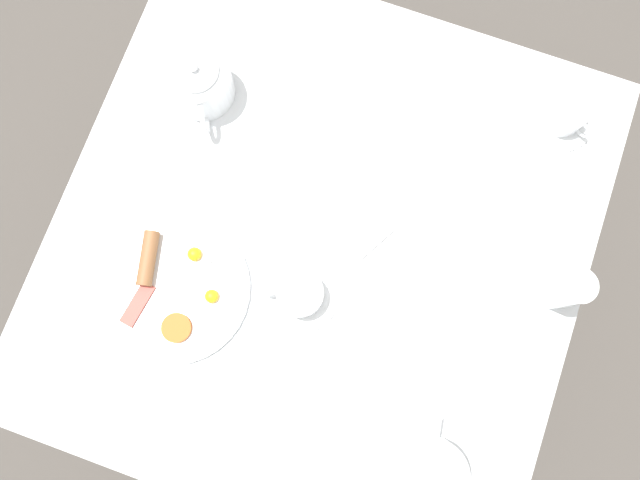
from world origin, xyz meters
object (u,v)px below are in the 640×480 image
at_px(teapot_near, 428,473).
at_px(fork_by_plate, 473,272).
at_px(napkin_folded, 356,222).
at_px(teacup_with_saucer_left, 301,294).
at_px(breakfast_plate, 175,287).
at_px(teacup_with_saucer_right, 564,114).
at_px(knife_by_plate, 350,96).
at_px(teapot_far, 200,82).
at_px(water_glass_tall, 565,289).

distance_m(teapot_near, fork_by_plate, 0.39).
bearing_deg(teapot_near, napkin_folded, 28.21).
bearing_deg(fork_by_plate, teacup_with_saucer_left, 27.36).
relative_size(breakfast_plate, napkin_folded, 1.92).
height_order(breakfast_plate, teacup_with_saucer_right, teacup_with_saucer_right).
xyz_separation_m(fork_by_plate, knife_by_plate, (0.35, -0.27, 0.00)).
relative_size(teacup_with_saucer_right, knife_by_plate, 0.75).
bearing_deg(breakfast_plate, teapot_far, -76.60).
relative_size(fork_by_plate, knife_by_plate, 0.81).
distance_m(teapot_near, teacup_with_saucer_left, 0.40).
distance_m(breakfast_plate, teapot_far, 0.41).
bearing_deg(napkin_folded, breakfast_plate, 39.53).
relative_size(teapot_far, napkin_folded, 1.31).
xyz_separation_m(water_glass_tall, knife_by_plate, (0.51, -0.26, -0.07)).
xyz_separation_m(teapot_far, teacup_with_saucer_right, (-0.71, -0.19, -0.03)).
xyz_separation_m(napkin_folded, knife_by_plate, (0.10, -0.25, -0.00)).
height_order(fork_by_plate, knife_by_plate, same).
distance_m(teapot_far, teacup_with_saucer_right, 0.74).
height_order(teapot_near, water_glass_tall, water_glass_tall).
height_order(teapot_near, fork_by_plate, teapot_near).
bearing_deg(teacup_with_saucer_left, knife_by_plate, -83.83).
distance_m(breakfast_plate, teapot_near, 0.59).
height_order(teacup_with_saucer_right, knife_by_plate, teacup_with_saucer_right).
bearing_deg(teacup_with_saucer_left, teapot_near, 145.17).
bearing_deg(napkin_folded, knife_by_plate, -68.31).
distance_m(teacup_with_saucer_left, fork_by_plate, 0.34).
relative_size(teapot_near, knife_by_plate, 1.10).
bearing_deg(teapot_far, napkin_folded, -139.58).
xyz_separation_m(teapot_near, teacup_with_saucer_left, (0.32, -0.23, -0.03)).
bearing_deg(water_glass_tall, teapot_far, -11.46).
bearing_deg(knife_by_plate, fork_by_plate, 142.70).
xyz_separation_m(teapot_near, teacup_with_saucer_right, (-0.05, -0.75, -0.03)).
bearing_deg(teacup_with_saucer_left, fork_by_plate, -152.64).
bearing_deg(napkin_folded, teacup_with_saucer_left, 72.91).
distance_m(teacup_with_saucer_left, knife_by_plate, 0.43).
height_order(teapot_far, knife_by_plate, teapot_far).
xyz_separation_m(breakfast_plate, napkin_folded, (-0.29, -0.24, -0.00)).
distance_m(teapot_near, teacup_with_saucer_right, 0.75).
xyz_separation_m(teapot_far, napkin_folded, (-0.39, 0.16, -0.05)).
bearing_deg(breakfast_plate, water_glass_tall, -161.38).
relative_size(teapot_far, fork_by_plate, 1.24).
bearing_deg(fork_by_plate, napkin_folded, -3.83).
relative_size(water_glass_tall, knife_by_plate, 0.72).
distance_m(teapot_near, napkin_folded, 0.49).
xyz_separation_m(breakfast_plate, fork_by_plate, (-0.54, -0.22, -0.01)).
xyz_separation_m(teapot_near, napkin_folded, (0.27, -0.40, -0.05)).
bearing_deg(teacup_with_saucer_right, teapot_far, 15.17).
bearing_deg(teapot_near, teapot_far, 43.90).
xyz_separation_m(teapot_far, teacup_with_saucer_left, (-0.33, 0.33, -0.03)).
relative_size(breakfast_plate, fork_by_plate, 1.82).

